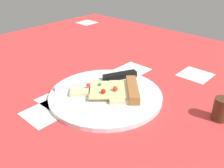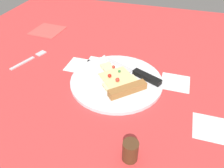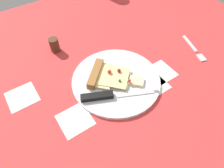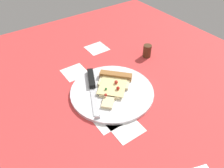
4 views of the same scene
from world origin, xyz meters
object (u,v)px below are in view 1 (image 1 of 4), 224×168
Objects in this scene: plate at (106,95)px; knife at (105,79)px; pizza_slice at (116,91)px; pepper_shaker at (221,109)px.

knife reaches higher than plate.
pizza_slice is 7.58cm from knife.
knife is at bearing -169.88° from pepper_shaker.
knife is (-4.96, 5.02, 1.16)cm from plate.
pepper_shaker reaches higher than pizza_slice.
knife is at bearing 134.67° from plate.
pepper_shaker is (25.67, 10.48, 2.15)cm from plate.
plate is at bearing 89.65° from pizza_slice.
pepper_shaker is at bearing -144.69° from knife.
pizza_slice is at bearing 179.88° from knife.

